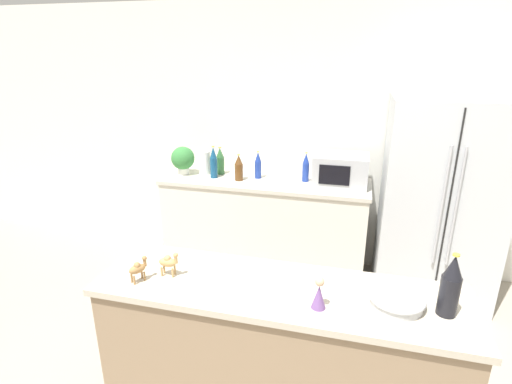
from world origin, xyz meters
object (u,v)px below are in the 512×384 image
Objects in this scene: paper_towel_roll at (205,163)px; back_bottle_0 at (306,168)px; fruit_bowl at (397,300)px; microwave at (341,170)px; wise_man_figurine_crimson at (319,295)px; refrigerator at (439,202)px; back_bottle_1 at (258,165)px; potted_plant at (183,159)px; back_bottle_3 at (214,163)px; camel_figurine_second at (138,268)px; back_bottle_2 at (220,161)px; wine_bottle at (450,286)px; camel_figurine at (168,262)px; back_bottle_4 at (239,168)px.

paper_towel_roll is 0.82× the size of back_bottle_0.
back_bottle_0 reaches higher than fruit_bowl.
microwave reaches higher than wise_man_figurine_crimson.
refrigerator is 1.63m from back_bottle_1.
potted_plant is 1.20m from back_bottle_0.
back_bottle_3 is (0.13, -0.10, 0.03)m from paper_towel_roll.
potted_plant reaches higher than camel_figurine_second.
paper_towel_roll is 0.84× the size of back_bottle_2.
refrigerator is 1.85m from wine_bottle.
back_bottle_1 is (-0.45, -0.01, -0.01)m from back_bottle_0.
potted_plant is 2.00m from camel_figurine.
microwave reaches higher than back_bottle_4.
refrigerator is 2.03m from back_bottle_2.
wine_bottle is at bearing 0.66° from camel_figurine.
camel_figurine is (-1.34, -0.02, -0.06)m from wine_bottle.
back_bottle_4 is at bearing -16.69° from paper_towel_roll.
back_bottle_4 is (-0.61, -0.12, -0.01)m from back_bottle_0.
back_bottle_0 reaches higher than camel_figurine.
camel_figurine_second is at bearing -105.73° from back_bottle_0.
microwave is 2.18m from camel_figurine_second.
back_bottle_0 is 1.97m from camel_figurine.
microwave is (-0.85, 0.08, 0.20)m from refrigerator.
camel_figurine is at bearing -76.77° from back_bottle_3.
wine_bottle is (1.89, -1.90, 0.08)m from paper_towel_roll.
back_bottle_3 reaches higher than camel_figurine.
back_bottle_3 is 2.38m from fruit_bowl.
back_bottle_1 is 1.68× the size of wise_man_figurine_crimson.
refrigerator is 3.64× the size of microwave.
wise_man_figurine_crimson is at bearing -57.51° from back_bottle_3.
back_bottle_4 is 1.80m from camel_figurine.
back_bottle_2 is (-0.85, 0.03, -0.00)m from back_bottle_0.
camel_figurine_second is (0.05, -1.88, 0.00)m from back_bottle_4.
back_bottle_1 is 1.91m from camel_figurine.
wine_bottle is at bearing -47.92° from back_bottle_2.
wise_man_figurine_crimson reaches higher than camel_figurine.
back_bottle_2 is 0.13m from back_bottle_3.
back_bottle_2 reaches higher than camel_figurine.
wise_man_figurine_crimson is (0.78, -0.08, -0.01)m from camel_figurine.
refrigerator reaches higher than back_bottle_3.
back_bottle_3 reaches higher than fruit_bowl.
wine_bottle is at bearing -45.03° from paper_towel_roll.
camel_figurine is (0.56, -1.91, 0.01)m from paper_towel_roll.
back_bottle_3 is (-0.87, -0.10, 0.01)m from back_bottle_0.
back_bottle_1 is at bearing 177.05° from refrigerator.
refrigerator is at bearing 0.24° from back_bottle_3.
back_bottle_4 is (-1.78, -0.03, 0.18)m from refrigerator.
fruit_bowl is (1.55, -1.80, -0.07)m from back_bottle_3.
potted_plant is 1.52m from microwave.
refrigerator reaches higher than back_bottle_4.
back_bottle_2 is at bearing 97.94° from camel_figurine_second.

